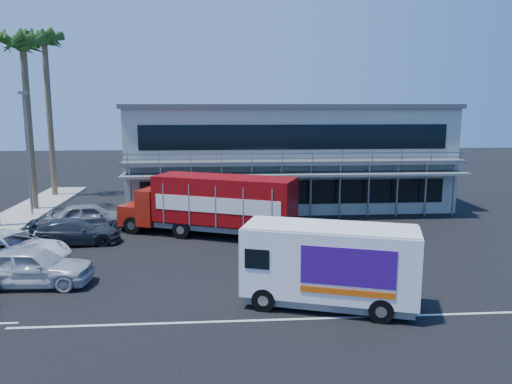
{
  "coord_description": "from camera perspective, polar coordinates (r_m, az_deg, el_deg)",
  "views": [
    {
      "loc": [
        -1.91,
        -21.95,
        7.27
      ],
      "look_at": [
        0.18,
        6.25,
        2.3
      ],
      "focal_mm": 35.0,
      "sensor_mm": 36.0,
      "label": 1
    }
  ],
  "objects": [
    {
      "name": "white_van",
      "position": [
        18.29,
        8.38,
        -8.2
      ],
      "size": [
        6.53,
        3.93,
        3.02
      ],
      "rotation": [
        0.0,
        0.0,
        -0.32
      ],
      "color": "white",
      "rests_on": "ground"
    },
    {
      "name": "palm_e",
      "position": [
        37.36,
        -25.05,
        14.13
      ],
      "size": [
        2.8,
        2.8,
        12.25
      ],
      "color": "brown",
      "rests_on": "ground"
    },
    {
      "name": "palm_f",
      "position": [
        42.75,
        -23.0,
        14.84
      ],
      "size": [
        2.8,
        2.8,
        13.25
      ],
      "color": "brown",
      "rests_on": "ground"
    },
    {
      "name": "light_pole_far",
      "position": [
        35.28,
        -24.7,
        4.56
      ],
      "size": [
        0.5,
        0.25,
        8.09
      ],
      "color": "gray",
      "rests_on": "ground"
    },
    {
      "name": "red_truck",
      "position": [
        27.75,
        -4.96,
        -1.31
      ],
      "size": [
        10.18,
        6.01,
        3.39
      ],
      "rotation": [
        0.0,
        0.0,
        -0.4
      ],
      "color": "#9D190C",
      "rests_on": "ground"
    },
    {
      "name": "parked_car_d",
      "position": [
        27.95,
        -19.92,
        -4.31
      ],
      "size": [
        4.77,
        2.4,
        1.33
      ],
      "primitive_type": "imported",
      "rotation": [
        0.0,
        0.0,
        1.69
      ],
      "color": "#272C34",
      "rests_on": "ground"
    },
    {
      "name": "parked_car_c",
      "position": [
        25.5,
        -26.15,
        -5.83
      ],
      "size": [
        6.14,
        4.51,
        1.55
      ],
      "primitive_type": "imported",
      "rotation": [
        0.0,
        0.0,
        1.18
      ],
      "color": "white",
      "rests_on": "ground"
    },
    {
      "name": "parked_car_e",
      "position": [
        30.81,
        -18.42,
        -2.67
      ],
      "size": [
        5.0,
        2.84,
        1.6
      ],
      "primitive_type": "imported",
      "rotation": [
        0.0,
        0.0,
        1.78
      ],
      "color": "gray",
      "rests_on": "ground"
    },
    {
      "name": "building",
      "position": [
        37.39,
        3.34,
        4.4
      ],
      "size": [
        22.4,
        12.0,
        7.3
      ],
      "color": "#959B8E",
      "rests_on": "ground"
    },
    {
      "name": "parked_car_a",
      "position": [
        22.3,
        -24.17,
        -7.78
      ],
      "size": [
        4.82,
        2.13,
        1.61
      ],
      "primitive_type": "imported",
      "rotation": [
        0.0,
        0.0,
        1.52
      ],
      "color": "#B9BDC1",
      "rests_on": "ground"
    },
    {
      "name": "ground",
      "position": [
        23.2,
        0.7,
        -8.29
      ],
      "size": [
        120.0,
        120.0,
        0.0
      ],
      "primitive_type": "plane",
      "color": "black",
      "rests_on": "ground"
    }
  ]
}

